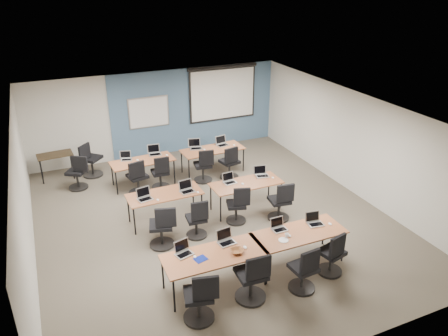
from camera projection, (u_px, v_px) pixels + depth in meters
name	position (u px, v px, depth m)	size (l,w,h in m)	color
floor	(213.00, 219.00, 10.57)	(8.00, 9.00, 0.02)	#6B6354
ceiling	(211.00, 111.00, 9.45)	(8.00, 9.00, 0.02)	white
wall_back	(158.00, 114.00, 13.75)	(8.00, 0.04, 2.70)	beige
wall_front	(331.00, 287.00, 6.27)	(8.00, 0.04, 2.70)	beige
wall_left	(23.00, 202.00, 8.54)	(0.04, 9.00, 2.70)	beige
wall_right	(352.00, 142.00, 11.48)	(0.04, 9.00, 2.70)	beige
blue_accent_panel	(195.00, 109.00, 14.19)	(5.50, 0.04, 2.70)	#3D5977
whiteboard	(149.00, 112.00, 13.54)	(1.28, 0.03, 0.98)	#BABABB
projector_screen	(223.00, 90.00, 14.26)	(2.40, 0.10, 1.82)	black
training_table_front_left	(214.00, 256.00, 8.04)	(1.93, 0.80, 0.73)	#98623D
training_table_front_right	(299.00, 234.00, 8.71)	(1.89, 0.79, 0.73)	#995D2C
training_table_mid_left	(165.00, 195.00, 10.21)	(1.74, 0.73, 0.73)	brown
training_table_mid_right	(246.00, 184.00, 10.72)	(1.76, 0.73, 0.73)	brown
training_table_back_left	(143.00, 162.00, 11.96)	(1.72, 0.72, 0.73)	#9B6B3E
training_table_back_right	(213.00, 150.00, 12.72)	(1.83, 0.76, 0.73)	#A7742B
laptop_0	(183.00, 251.00, 8.03)	(0.31, 0.27, 0.24)	#B3B4C0
mouse_0	(195.00, 257.00, 7.95)	(0.06, 0.09, 0.03)	white
task_chair_0	(200.00, 301.00, 7.35)	(0.55, 0.55, 1.02)	black
laptop_1	(226.00, 239.00, 8.36)	(0.33, 0.28, 0.25)	#BBBBC0
mouse_1	(245.00, 247.00, 8.21)	(0.07, 0.10, 0.04)	white
task_chair_1	(253.00, 280.00, 7.81)	(0.58, 0.58, 1.05)	black
laptop_2	(279.00, 227.00, 8.78)	(0.30, 0.25, 0.23)	silver
mouse_2	(289.00, 236.00, 8.57)	(0.06, 0.10, 0.04)	white
task_chair_2	(304.00, 273.00, 8.05)	(0.51, 0.51, 0.99)	black
laptop_3	(314.00, 221.00, 8.97)	(0.31, 0.27, 0.24)	#AAAAAB
mouse_3	(330.00, 224.00, 8.96)	(0.06, 0.10, 0.03)	white
task_chair_3	(332.00, 257.00, 8.50)	(0.49, 0.49, 0.98)	black
laptop_4	(144.00, 196.00, 9.94)	(0.33, 0.28, 0.25)	#B6B6B6
mouse_4	(158.00, 200.00, 9.89)	(0.06, 0.09, 0.03)	white
task_chair_4	(162.00, 230.00, 9.34)	(0.55, 0.55, 1.02)	black
laptop_5	(187.00, 189.00, 10.28)	(0.34, 0.29, 0.26)	#9E9EAB
mouse_5	(198.00, 192.00, 10.23)	(0.05, 0.09, 0.03)	white
task_chair_5	(197.00, 222.00, 9.69)	(0.47, 0.47, 0.96)	black
laptop_6	(229.00, 180.00, 10.70)	(0.31, 0.26, 0.24)	#AAAAB5
mouse_6	(243.00, 184.00, 10.63)	(0.06, 0.10, 0.04)	white
task_chair_6	(238.00, 208.00, 10.26)	(0.49, 0.48, 0.96)	black
laptop_7	(261.00, 173.00, 11.04)	(0.33, 0.28, 0.25)	#A4A4AB
mouse_7	(273.00, 178.00, 10.94)	(0.06, 0.09, 0.03)	white
task_chair_7	(280.00, 204.00, 10.37)	(0.52, 0.52, 1.00)	black
laptop_8	(126.00, 158.00, 11.98)	(0.30, 0.26, 0.23)	silver
mouse_8	(138.00, 160.00, 11.95)	(0.06, 0.10, 0.04)	white
task_chair_8	(138.00, 180.00, 11.54)	(0.53, 0.53, 1.01)	black
laptop_9	(155.00, 152.00, 12.33)	(0.35, 0.30, 0.27)	silver
mouse_9	(167.00, 155.00, 12.26)	(0.06, 0.10, 0.04)	white
task_chair_9	(161.00, 175.00, 11.86)	(0.49, 0.49, 0.98)	black
laptop_10	(195.00, 146.00, 12.74)	(0.36, 0.30, 0.27)	#B9BAC5
mouse_10	(204.00, 149.00, 12.64)	(0.06, 0.10, 0.04)	white
task_chair_10	(204.00, 168.00, 12.25)	(0.52, 0.52, 1.00)	black
laptop_11	(222.00, 143.00, 12.97)	(0.35, 0.30, 0.26)	#BBBBBB
mouse_11	(234.00, 145.00, 12.96)	(0.06, 0.09, 0.03)	white
task_chair_11	(230.00, 165.00, 12.42)	(0.53, 0.53, 1.01)	black
blue_mousepad	(201.00, 259.00, 7.89)	(0.23, 0.19, 0.01)	navy
snack_bowl	(237.00, 251.00, 8.07)	(0.26, 0.26, 0.06)	olive
snack_plate	(283.00, 240.00, 8.44)	(0.20, 0.20, 0.01)	white
coffee_cup	(287.00, 235.00, 8.52)	(0.07, 0.07, 0.07)	silver
utility_table	(55.00, 157.00, 12.33)	(0.95, 0.53, 0.75)	black
spare_chair_a	(90.00, 162.00, 12.56)	(0.68, 0.57, 1.04)	black
spare_chair_b	(78.00, 175.00, 11.84)	(0.59, 0.52, 1.00)	black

